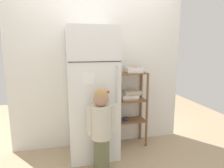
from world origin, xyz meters
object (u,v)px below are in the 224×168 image
refrigerator (92,93)px  child_standing (101,122)px  fruit_bin (134,70)px  pantry_shelf_unit (131,101)px

refrigerator → child_standing: (0.04, -0.42, -0.26)m
child_standing → fruit_bin: size_ratio=4.34×
refrigerator → fruit_bin: refrigerator is taller
refrigerator → pantry_shelf_unit: refrigerator is taller
refrigerator → child_standing: size_ratio=1.70×
pantry_shelf_unit → fruit_bin: 0.49m
refrigerator → fruit_bin: size_ratio=7.37×
fruit_bin → child_standing: bearing=-136.6°
refrigerator → fruit_bin: 0.74m
pantry_shelf_unit → child_standing: bearing=-135.4°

